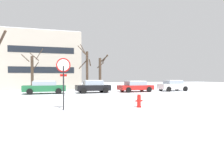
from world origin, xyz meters
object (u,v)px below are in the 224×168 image
at_px(parked_car_white, 173,85).
at_px(parked_car_black, 93,86).
at_px(parked_car_red, 135,86).
at_px(fire_hydrant, 139,100).
at_px(stop_sign, 63,74).
at_px(parked_car_green, 44,87).

bearing_deg(parked_car_white, parked_car_black, -179.29).
distance_m(parked_car_black, parked_car_white, 10.80).
height_order(parked_car_black, parked_car_red, parked_car_black).
xyz_separation_m(fire_hydrant, parked_car_white, (10.50, 12.28, 0.31)).
bearing_deg(parked_car_red, stop_sign, -128.11).
relative_size(fire_hydrant, parked_car_green, 0.19).
distance_m(parked_car_green, parked_car_red, 10.80).
relative_size(stop_sign, parked_car_green, 0.62).
relative_size(fire_hydrant, parked_car_black, 0.21).
bearing_deg(parked_car_green, parked_car_white, -0.49).
height_order(fire_hydrant, parked_car_black, parked_car_black).
bearing_deg(stop_sign, parked_car_green, 96.23).
height_order(stop_sign, parked_car_green, stop_sign).
relative_size(parked_car_green, parked_car_white, 1.13).
bearing_deg(parked_car_white, parked_car_red, -179.69).
bearing_deg(fire_hydrant, parked_car_white, 49.48).
xyz_separation_m(stop_sign, parked_car_white, (14.87, 12.09, -1.25)).
distance_m(stop_sign, parked_car_green, 12.37).
height_order(stop_sign, parked_car_white, stop_sign).
xyz_separation_m(fire_hydrant, parked_car_green, (-5.70, 12.42, 0.32)).
xyz_separation_m(fire_hydrant, parked_car_red, (5.10, 12.25, 0.28)).
xyz_separation_m(parked_car_green, parked_car_white, (16.20, -0.14, -0.00)).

